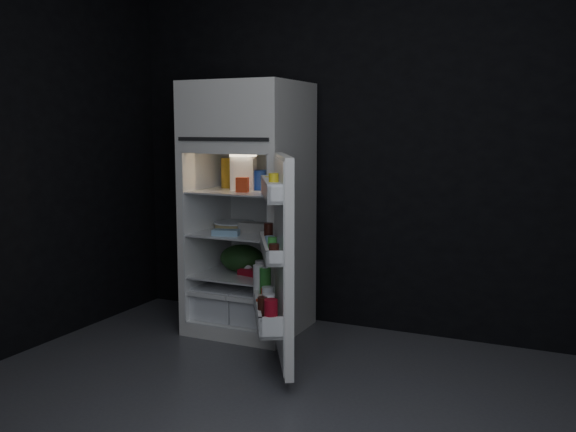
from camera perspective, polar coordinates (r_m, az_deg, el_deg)
The scene contains 17 objects.
floor at distance 3.34m, azimuth -0.63°, elevation -18.13°, with size 4.00×3.40×0.00m, color #4D4D52.
wall_back at distance 4.60m, azimuth 8.59°, elevation 6.34°, with size 4.00×0.00×2.70m, color black.
refrigerator at distance 4.61m, azimuth -3.39°, elevation 1.50°, with size 0.76×0.71×1.78m.
fridge_door at distance 3.78m, azimuth -0.86°, elevation -4.08°, with size 0.53×0.72×1.22m.
milk_jug at distance 4.57m, azimuth -3.97°, elevation 3.84°, with size 0.16×0.16×0.24m, color white.
mayo_jar at distance 4.56m, azimuth -2.55°, elevation 3.22°, with size 0.10×0.10×0.14m, color #2248B8.
jam_jar at distance 4.49m, azimuth -1.10°, elevation 3.08°, with size 0.09×0.09×0.13m, color black.
amber_bottle at distance 4.73m, azimuth -5.44°, elevation 3.84°, with size 0.09×0.09×0.22m, color orange.
small_carton at distance 4.42m, azimuth -4.08°, elevation 2.79°, with size 0.08×0.06×0.10m, color red.
egg_carton at distance 4.55m, azimuth -2.69°, elevation -1.04°, with size 0.27×0.10×0.07m, color gray.
pie at distance 4.75m, azimuth -4.79°, elevation -0.87°, with size 0.29×0.29×0.04m, color #A28F55.
flat_package at distance 4.45m, azimuth -5.55°, elevation -1.47°, with size 0.18×0.09×0.04m, color #82ADCA.
wrapped_pkg at distance 4.63m, azimuth -0.48°, elevation -1.01°, with size 0.11×0.09×0.05m, color beige.
produce_bag at distance 4.68m, azimuth -4.12°, elevation -3.76°, with size 0.33×0.28×0.20m, color #193815.
yogurt_tray at distance 4.56m, azimuth -2.95°, elevation -4.98°, with size 0.23×0.12×0.05m, color maroon.
small_can_red at distance 4.73m, azimuth -1.62°, elevation -4.28°, with size 0.07×0.07×0.09m, color maroon.
small_can_silver at distance 4.70m, azimuth -0.07°, elevation -4.36°, with size 0.07×0.07×0.09m, color silver.
Camera 1 is at (1.30, -2.71, 1.47)m, focal length 40.00 mm.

